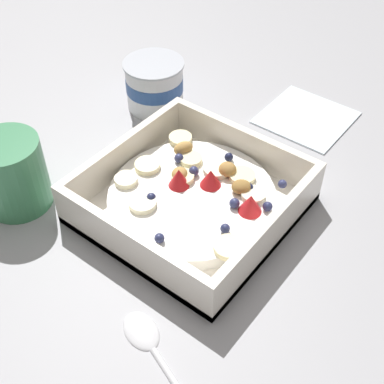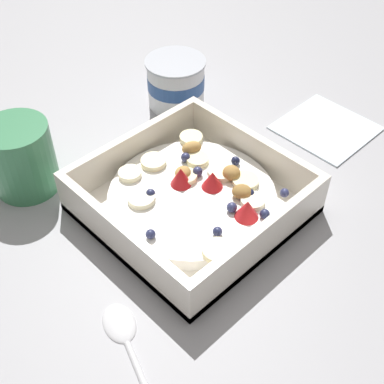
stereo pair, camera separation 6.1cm
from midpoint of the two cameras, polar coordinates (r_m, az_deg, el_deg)
The scene contains 6 objects.
ground_plane at distance 0.63m, azimuth -1.46°, elevation -1.73°, with size 2.40×2.40×0.00m, color #9E9EA3.
fruit_bowl at distance 0.61m, azimuth -2.70°, elevation -0.81°, with size 0.22×0.22×0.06m.
spoon at distance 0.52m, azimuth -7.65°, elevation -16.99°, with size 0.08×0.17×0.01m.
yogurt_cup at distance 0.78m, azimuth -6.40°, elevation 11.58°, with size 0.09×0.09×0.07m.
coffee_mug at distance 0.65m, azimuth -21.68°, elevation 1.87°, with size 0.09×0.10×0.09m.
folded_napkin at distance 0.78m, azimuth 10.25°, elevation 8.02°, with size 0.12×0.12×0.01m, color silver.
Camera 1 is at (-0.36, -0.26, 0.45)m, focal length 48.62 mm.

